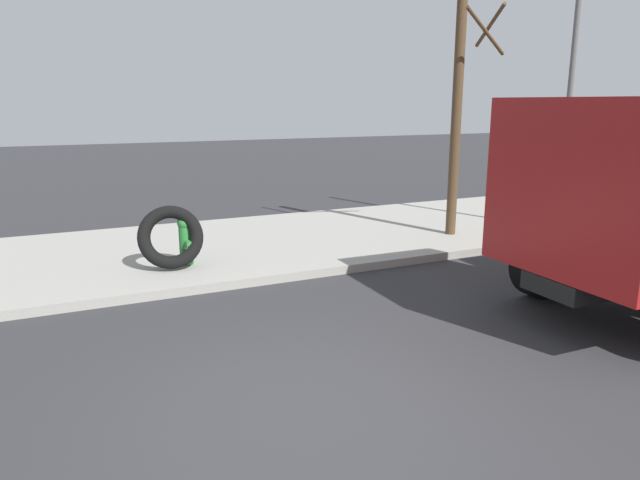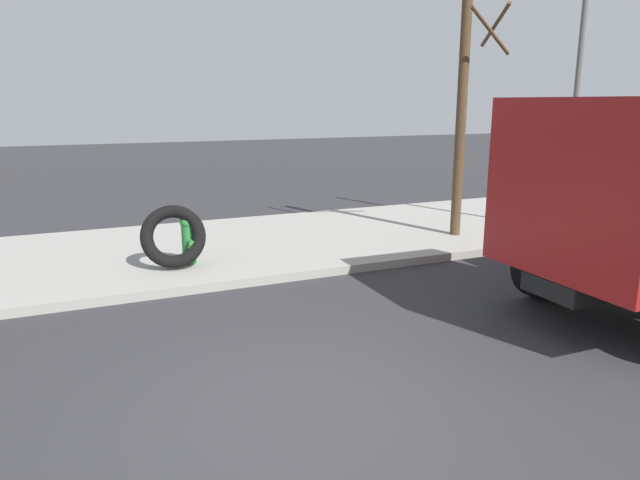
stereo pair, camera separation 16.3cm
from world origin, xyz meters
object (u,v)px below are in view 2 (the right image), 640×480
object	(u,v)px
bare_tree	(463,99)
street_light_pole	(579,68)
fire_hydrant	(189,238)
loose_tire	(173,236)

from	to	relation	value
bare_tree	street_light_pole	bearing A→B (deg)	-13.17
fire_hydrant	bare_tree	bearing A→B (deg)	-0.06
fire_hydrant	loose_tire	size ratio (longest dim) A/B	0.80
fire_hydrant	loose_tire	distance (m)	0.32
fire_hydrant	loose_tire	world-z (taller)	loose_tire
fire_hydrant	street_light_pole	xyz separation A→B (m)	(8.23, -0.59, 3.01)
loose_tire	bare_tree	world-z (taller)	bare_tree
fire_hydrant	street_light_pole	world-z (taller)	street_light_pole
fire_hydrant	bare_tree	distance (m)	6.21
street_light_pole	bare_tree	bearing A→B (deg)	166.83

